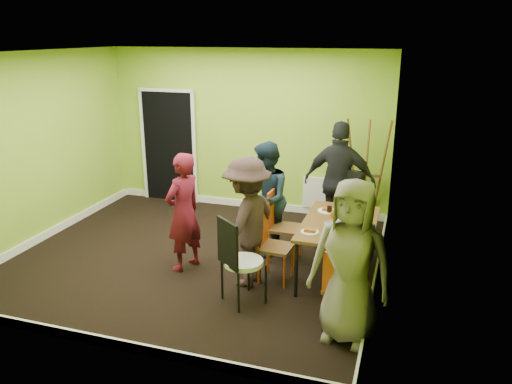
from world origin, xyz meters
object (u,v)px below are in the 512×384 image
at_px(person_left_far, 265,199).
at_px(chair_front_end, 341,284).
at_px(thermos, 337,212).
at_px(person_standing, 184,212).
at_px(person_left_near, 247,222).
at_px(chair_back_end, 345,192).
at_px(dining_table, 339,226).
at_px(chair_bentwood, 238,257).
at_px(easel, 367,173).
at_px(person_front_end, 351,262).
at_px(orange_bottle, 332,215).
at_px(blue_bottle, 349,225).
at_px(person_back_end, 340,182).
at_px(chair_left_far, 280,221).
at_px(chair_left_near, 270,240).

bearing_deg(person_left_far, chair_front_end, 21.04).
height_order(thermos, person_standing, person_standing).
height_order(person_left_far, person_left_near, person_left_near).
bearing_deg(chair_front_end, chair_back_end, 102.54).
distance_m(dining_table, chair_bentwood, 1.44).
height_order(easel, person_front_end, easel).
height_order(orange_bottle, person_standing, person_standing).
height_order(chair_back_end, blue_bottle, chair_back_end).
relative_size(person_back_end, person_front_end, 1.06).
bearing_deg(thermos, chair_back_end, 92.43).
bearing_deg(person_left_far, chair_left_far, 42.52).
bearing_deg(person_back_end, person_left_near, 65.23).
xyz_separation_m(dining_table, chair_bentwood, (-1.00, -1.04, -0.11)).
bearing_deg(chair_left_near, chair_back_end, 157.69).
height_order(chair_left_far, chair_left_near, chair_left_far).
height_order(chair_bentwood, person_back_end, person_back_end).
distance_m(easel, person_front_end, 3.35).
height_order(chair_left_near, orange_bottle, chair_left_near).
xyz_separation_m(chair_left_near, chair_bentwood, (-0.18, -0.69, 0.04)).
height_order(easel, person_left_far, easel).
distance_m(chair_bentwood, person_front_end, 1.37).
bearing_deg(easel, person_back_end, -113.64).
height_order(easel, orange_bottle, easel).
bearing_deg(person_left_near, chair_left_near, 139.90).
bearing_deg(blue_bottle, person_left_near, -170.10).
height_order(dining_table, person_standing, person_standing).
xyz_separation_m(chair_bentwood, person_left_far, (-0.11, 1.46, 0.22)).
bearing_deg(chair_left_far, thermos, 75.91).
bearing_deg(chair_left_far, chair_front_end, 37.88).
xyz_separation_m(chair_bentwood, person_standing, (-0.99, 0.66, 0.21)).
bearing_deg(thermos, dining_table, -55.39).
distance_m(chair_left_far, orange_bottle, 0.78).
xyz_separation_m(orange_bottle, person_front_end, (0.43, -1.49, 0.07)).
distance_m(easel, thermos, 1.95).
bearing_deg(person_left_far, easel, 123.40).
distance_m(chair_left_far, person_standing, 1.33).
xyz_separation_m(chair_back_end, orange_bottle, (-0.04, -1.00, -0.01)).
bearing_deg(person_left_near, person_back_end, 167.55).
height_order(easel, person_back_end, person_back_end).
height_order(orange_bottle, person_front_end, person_front_end).
distance_m(chair_left_far, thermos, 0.90).
bearing_deg(chair_back_end, chair_front_end, 120.53).
bearing_deg(orange_bottle, chair_back_end, 87.88).
relative_size(chair_back_end, person_back_end, 0.62).
bearing_deg(easel, blue_bottle, -89.51).
distance_m(person_left_far, person_left_near, 0.95).
relative_size(dining_table, chair_left_far, 1.50).
bearing_deg(person_standing, person_front_end, 87.68).
height_order(chair_front_end, easel, easel).
bearing_deg(orange_bottle, chair_front_end, -76.08).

